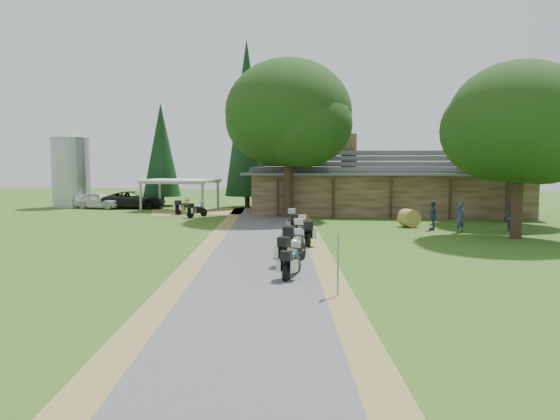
# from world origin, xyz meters

# --- Properties ---
(ground) EXTENTS (120.00, 120.00, 0.00)m
(ground) POSITION_xyz_m (0.00, 0.00, 0.00)
(ground) COLOR #355A19
(ground) RESTS_ON ground
(driveway) EXTENTS (51.95, 51.95, 0.00)m
(driveway) POSITION_xyz_m (-0.50, 4.00, 0.00)
(driveway) COLOR #4E4E51
(driveway) RESTS_ON ground
(lodge) EXTENTS (21.40, 9.40, 4.90)m
(lodge) POSITION_xyz_m (6.00, 24.00, 2.45)
(lodge) COLOR brown
(lodge) RESTS_ON ground
(silo) EXTENTS (3.41, 3.41, 6.58)m
(silo) POSITION_xyz_m (-21.26, 25.87, 3.29)
(silo) COLOR gray
(silo) RESTS_ON ground
(carport) EXTENTS (6.27, 4.55, 2.54)m
(carport) POSITION_xyz_m (-10.62, 23.62, 1.27)
(carport) COLOR white
(carport) RESTS_ON ground
(car_white_sedan) EXTENTS (3.19, 5.72, 1.80)m
(car_white_sedan) POSITION_xyz_m (-18.04, 24.50, 0.90)
(car_white_sedan) COLOR silver
(car_white_sedan) RESTS_ON ground
(car_dark_suv) EXTENTS (3.19, 6.04, 2.21)m
(car_dark_suv) POSITION_xyz_m (-15.15, 25.07, 1.10)
(car_dark_suv) COLOR black
(car_dark_suv) RESTS_ON ground
(motorcycle_row_a) EXTENTS (0.82, 1.76, 1.16)m
(motorcycle_row_a) POSITION_xyz_m (1.42, -0.97, 0.58)
(motorcycle_row_a) COLOR navy
(motorcycle_row_a) RESTS_ON ground
(motorcycle_row_b) EXTENTS (1.20, 2.00, 1.30)m
(motorcycle_row_b) POSITION_xyz_m (1.17, 1.45, 0.65)
(motorcycle_row_b) COLOR #A0A2A6
(motorcycle_row_b) RESTS_ON ground
(motorcycle_row_c) EXTENTS (1.04, 2.21, 1.45)m
(motorcycle_row_c) POSITION_xyz_m (0.99, 3.76, 0.73)
(motorcycle_row_c) COLOR #EFA00E
(motorcycle_row_c) RESTS_ON ground
(motorcycle_row_d) EXTENTS (1.19, 2.09, 1.36)m
(motorcycle_row_d) POSITION_xyz_m (1.15, 6.52, 0.68)
(motorcycle_row_d) COLOR #C5591E
(motorcycle_row_d) RESTS_ON ground
(motorcycle_row_e) EXTENTS (1.11, 2.15, 1.41)m
(motorcycle_row_e) POSITION_xyz_m (0.26, 9.40, 0.70)
(motorcycle_row_e) COLOR black
(motorcycle_row_e) RESTS_ON ground
(motorcycle_carport_a) EXTENTS (1.07, 1.89, 1.23)m
(motorcycle_carport_a) POSITION_xyz_m (-9.42, 20.77, 0.61)
(motorcycle_carport_a) COLOR gold
(motorcycle_carport_a) RESTS_ON ground
(motorcycle_carport_b) EXTENTS (1.30, 1.80, 1.19)m
(motorcycle_carport_b) POSITION_xyz_m (-7.66, 18.44, 0.59)
(motorcycle_carport_b) COLOR slate
(motorcycle_carport_b) RESTS_ON ground
(person_a) EXTENTS (0.71, 0.66, 2.02)m
(person_a) POSITION_xyz_m (9.35, 12.21, 1.01)
(person_a) COLOR #303D5B
(person_a) RESTS_ON ground
(person_b) EXTENTS (0.67, 0.61, 1.91)m
(person_b) POSITION_xyz_m (12.39, 13.33, 0.96)
(person_b) COLOR #303D5B
(person_b) RESTS_ON ground
(person_c) EXTENTS (0.54, 0.66, 2.01)m
(person_c) POSITION_xyz_m (8.03, 13.25, 1.01)
(person_c) COLOR #303D5B
(person_c) RESTS_ON ground
(hay_bale) EXTENTS (1.40, 1.36, 1.09)m
(hay_bale) POSITION_xyz_m (6.80, 14.58, 0.54)
(hay_bale) COLOR olive
(hay_bale) RESTS_ON ground
(sign_post) EXTENTS (0.34, 0.06, 1.89)m
(sign_post) POSITION_xyz_m (3.05, -3.38, 0.94)
(sign_post) COLOR gray
(sign_post) RESTS_ON ground
(oak_lodge_left) EXTENTS (8.91, 8.91, 11.96)m
(oak_lodge_left) POSITION_xyz_m (-1.19, 19.33, 5.98)
(oak_lodge_left) COLOR black
(oak_lodge_left) RESTS_ON ground
(oak_lodge_right) EXTENTS (6.73, 6.73, 10.86)m
(oak_lodge_right) POSITION_xyz_m (13.55, 17.97, 5.43)
(oak_lodge_right) COLOR black
(oak_lodge_right) RESTS_ON ground
(oak_driveway) EXTENTS (7.28, 7.28, 9.63)m
(oak_driveway) POSITION_xyz_m (11.77, 10.14, 4.82)
(oak_driveway) COLOR black
(oak_driveway) RESTS_ON ground
(cedar_near) EXTENTS (3.86, 3.86, 14.52)m
(cedar_near) POSITION_xyz_m (-5.84, 27.66, 7.26)
(cedar_near) COLOR black
(cedar_near) RESTS_ON ground
(cedar_far) EXTENTS (3.36, 3.36, 9.23)m
(cedar_far) POSITION_xyz_m (-13.77, 28.08, 4.62)
(cedar_far) COLOR black
(cedar_far) RESTS_ON ground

